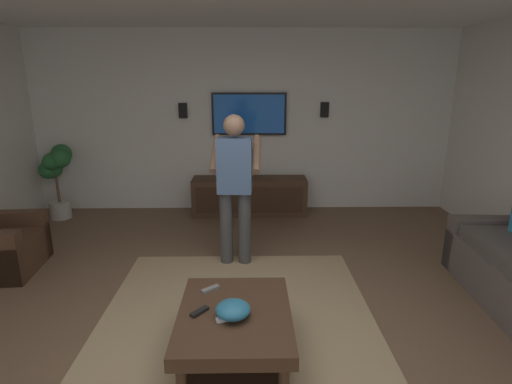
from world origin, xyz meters
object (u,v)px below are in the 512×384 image
object	(u,v)px
remote_white	(227,318)
vase_round	(247,172)
tv	(249,114)
wall_speaker_right	(183,111)
potted_plant_tall	(56,171)
coffee_table	(235,324)
remote_grey	(210,289)
wall_speaker_left	(325,110)
bowl	(233,310)
remote_black	(200,312)
media_console	(249,196)
person_standing	(235,182)

from	to	relation	value
remote_white	vase_round	xyz separation A→B (m)	(3.38, -0.13, 0.25)
tv	wall_speaker_right	xyz separation A→B (m)	(0.01, 0.98, 0.05)
potted_plant_tall	remote_white	xyz separation A→B (m)	(-3.26, -2.62, -0.30)
coffee_table	remote_grey	world-z (taller)	remote_grey
potted_plant_tall	wall_speaker_left	size ratio (longest dim) A/B	4.92
tv	bowl	bearing A→B (deg)	-1.81
bowl	tv	bearing A→B (deg)	-1.81
remote_black	wall_speaker_left	size ratio (longest dim) A/B	0.68
wall_speaker_left	wall_speaker_right	xyz separation A→B (m)	(0.00, 2.11, -0.01)
media_console	remote_black	xyz separation A→B (m)	(-3.33, 0.35, 0.14)
media_console	wall_speaker_right	size ratio (longest dim) A/B	7.73
coffee_table	wall_speaker_left	size ratio (longest dim) A/B	4.55
media_console	wall_speaker_left	size ratio (longest dim) A/B	7.73
wall_speaker_right	vase_round	bearing A→B (deg)	-107.16
remote_grey	wall_speaker_left	distance (m)	3.75
person_standing	remote_white	distance (m)	1.82
tv	wall_speaker_right	distance (m)	0.98
media_console	tv	size ratio (longest dim) A/B	1.54
media_console	vase_round	bearing A→B (deg)	-35.66
remote_white	wall_speaker_left	size ratio (longest dim) A/B	0.68
tv	potted_plant_tall	world-z (taller)	tv
wall_speaker_right	tv	bearing A→B (deg)	-90.77
coffee_table	person_standing	distance (m)	1.76
person_standing	bowl	size ratio (longest dim) A/B	6.73
wall_speaker_right	remote_black	bearing A→B (deg)	-170.05
tv	remote_black	world-z (taller)	tv
remote_black	coffee_table	bearing A→B (deg)	-46.47
tv	remote_grey	bearing A→B (deg)	-5.34
vase_round	person_standing	bearing A→B (deg)	175.68
coffee_table	vase_round	distance (m)	3.30
bowl	remote_white	world-z (taller)	bowl
tv	remote_grey	size ratio (longest dim) A/B	7.37
remote_white	media_console	bearing A→B (deg)	69.22
person_standing	wall_speaker_right	bearing A→B (deg)	26.34
potted_plant_tall	wall_speaker_left	bearing A→B (deg)	-83.94
potted_plant_tall	remote_white	size ratio (longest dim) A/B	7.21
media_console	remote_white	bearing A→B (deg)	-2.60
bowl	remote_grey	world-z (taller)	bowl
remote_black	wall_speaker_right	size ratio (longest dim) A/B	0.68
potted_plant_tall	coffee_table	bearing A→B (deg)	-139.85
media_console	potted_plant_tall	size ratio (longest dim) A/B	1.57
media_console	remote_grey	world-z (taller)	media_console
potted_plant_tall	wall_speaker_left	distance (m)	4.00
vase_round	tv	bearing A→B (deg)	-5.86
vase_round	bowl	bearing A→B (deg)	178.53
vase_round	potted_plant_tall	bearing A→B (deg)	92.49
person_standing	wall_speaker_left	world-z (taller)	wall_speaker_left
tv	remote_grey	xyz separation A→B (m)	(-3.26, 0.30, -1.07)
coffee_table	bowl	size ratio (longest dim) A/B	4.10
media_console	coffee_table	bearing A→B (deg)	-1.84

